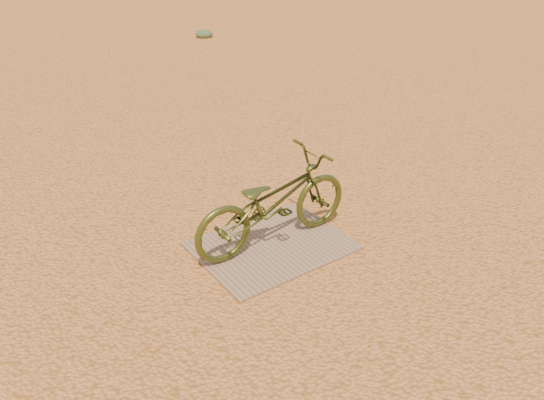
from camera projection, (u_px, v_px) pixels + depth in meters
ground at (290, 226)px, 5.80m from camera, size 120.00×120.00×0.00m
plywood_board at (272, 245)px, 5.43m from camera, size 1.51×1.16×0.02m
bicycle at (273, 202)px, 5.26m from camera, size 1.78×0.63×0.94m
kale_b at (204, 37)px, 14.53m from camera, size 0.47×0.47×0.26m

